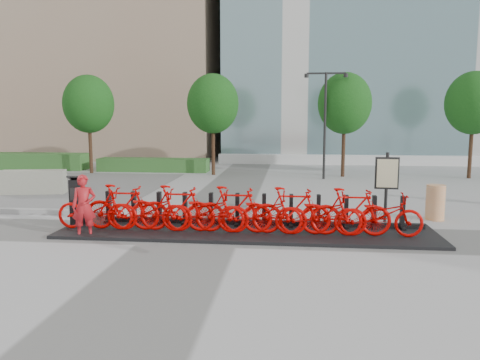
# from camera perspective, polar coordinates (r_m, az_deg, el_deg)

# --- Properties ---
(ground) EXTENTS (120.00, 120.00, 0.00)m
(ground) POSITION_cam_1_polar(r_m,az_deg,el_deg) (12.07, -5.53, -6.55)
(ground) COLOR #A1A1A1
(hedge_a) EXTENTS (10.00, 1.40, 0.90)m
(hedge_a) POSITION_cam_1_polar(r_m,az_deg,el_deg) (29.96, -27.07, 2.10)
(hedge_a) COLOR #356A2C
(hedge_a) RESTS_ON ground
(hedge_b) EXTENTS (6.00, 1.20, 0.70)m
(hedge_b) POSITION_cam_1_polar(r_m,az_deg,el_deg) (25.87, -10.50, 1.83)
(hedge_b) COLOR #356A2C
(hedge_b) RESTS_ON ground
(tree_0) EXTENTS (2.60, 2.60, 5.10)m
(tree_0) POSITION_cam_1_polar(r_m,az_deg,el_deg) (25.66, -17.97, 8.79)
(tree_0) COLOR brown
(tree_0) RESTS_ON ground
(tree_1) EXTENTS (2.60, 2.60, 5.10)m
(tree_1) POSITION_cam_1_polar(r_m,az_deg,el_deg) (23.78, -3.32, 9.26)
(tree_1) COLOR brown
(tree_1) RESTS_ON ground
(tree_2) EXTENTS (2.60, 2.60, 5.10)m
(tree_2) POSITION_cam_1_polar(r_m,az_deg,el_deg) (23.60, 12.65, 9.09)
(tree_2) COLOR brown
(tree_2) RESTS_ON ground
(tree_3) EXTENTS (2.60, 2.60, 5.10)m
(tree_3) POSITION_cam_1_polar(r_m,az_deg,el_deg) (24.99, 26.60, 8.38)
(tree_3) COLOR brown
(tree_3) RESTS_ON ground
(streetlamp) EXTENTS (2.00, 0.20, 5.00)m
(streetlamp) POSITION_cam_1_polar(r_m,az_deg,el_deg) (22.51, 10.34, 8.06)
(streetlamp) COLOR black
(streetlamp) RESTS_ON ground
(dock_pad) EXTENTS (9.60, 2.40, 0.08)m
(dock_pad) POSITION_cam_1_polar(r_m,az_deg,el_deg) (12.16, 0.80, -6.21)
(dock_pad) COLOR black
(dock_pad) RESTS_ON ground
(dock_rail_posts) EXTENTS (8.02, 0.50, 0.85)m
(dock_rail_posts) POSITION_cam_1_polar(r_m,az_deg,el_deg) (12.52, 1.29, -3.63)
(dock_rail_posts) COLOR black
(dock_rail_posts) RESTS_ON dock_pad
(bike_0) EXTENTS (2.01, 0.70, 1.06)m
(bike_0) POSITION_cam_1_polar(r_m,az_deg,el_deg) (12.67, -17.22, -3.36)
(bike_0) COLOR #C80300
(bike_0) RESTS_ON dock_pad
(bike_1) EXTENTS (1.95, 0.55, 1.17)m
(bike_1) POSITION_cam_1_polar(r_m,az_deg,el_deg) (12.40, -14.17, -3.22)
(bike_1) COLOR #C80300
(bike_1) RESTS_ON dock_pad
(bike_2) EXTENTS (2.01, 0.70, 1.06)m
(bike_2) POSITION_cam_1_polar(r_m,az_deg,el_deg) (12.18, -10.97, -3.60)
(bike_2) COLOR #C80300
(bike_2) RESTS_ON dock_pad
(bike_3) EXTENTS (1.95, 0.55, 1.17)m
(bike_3) POSITION_cam_1_polar(r_m,az_deg,el_deg) (11.98, -7.68, -3.43)
(bike_3) COLOR #C80300
(bike_3) RESTS_ON dock_pad
(bike_4) EXTENTS (2.01, 0.70, 1.06)m
(bike_4) POSITION_cam_1_polar(r_m,az_deg,el_deg) (11.84, -4.28, -3.80)
(bike_4) COLOR #C80300
(bike_4) RESTS_ON dock_pad
(bike_5) EXTENTS (1.95, 0.55, 1.17)m
(bike_5) POSITION_cam_1_polar(r_m,az_deg,el_deg) (11.72, -0.81, -3.61)
(bike_5) COLOR #C80300
(bike_5) RESTS_ON dock_pad
(bike_6) EXTENTS (2.01, 0.70, 1.06)m
(bike_6) POSITION_cam_1_polar(r_m,az_deg,el_deg) (11.67, 2.71, -3.96)
(bike_6) COLOR #C80300
(bike_6) RESTS_ON dock_pad
(bike_7) EXTENTS (1.95, 0.55, 1.17)m
(bike_7) POSITION_cam_1_polar(r_m,az_deg,el_deg) (11.63, 6.26, -3.74)
(bike_7) COLOR #C80300
(bike_7) RESTS_ON dock_pad
(bike_8) EXTENTS (2.01, 0.70, 1.06)m
(bike_8) POSITION_cam_1_polar(r_m,az_deg,el_deg) (11.67, 9.80, -4.06)
(bike_8) COLOR #C80300
(bike_8) RESTS_ON dock_pad
(bike_9) EXTENTS (1.95, 0.55, 1.17)m
(bike_9) POSITION_cam_1_polar(r_m,az_deg,el_deg) (11.73, 13.33, -3.81)
(bike_9) COLOR #C80300
(bike_9) RESTS_ON dock_pad
(bike_10) EXTENTS (2.01, 0.70, 1.06)m
(bike_10) POSITION_cam_1_polar(r_m,az_deg,el_deg) (11.85, 16.78, -4.10)
(bike_10) COLOR #C80300
(bike_10) RESTS_ON dock_pad
(kiosk) EXTENTS (0.42, 0.36, 1.33)m
(kiosk) POSITION_cam_1_polar(r_m,az_deg,el_deg) (13.36, -19.21, -2.40)
(kiosk) COLOR black
(kiosk) RESTS_ON dock_pad
(worker_red) EXTENTS (0.66, 0.53, 1.57)m
(worker_red) POSITION_cam_1_polar(r_m,az_deg,el_deg) (12.12, -18.48, -3.06)
(worker_red) COLOR red
(worker_red) RESTS_ON ground
(construction_barrel) EXTENTS (0.60, 0.60, 1.02)m
(construction_barrel) POSITION_cam_1_polar(r_m,az_deg,el_deg) (14.65, 22.71, -2.54)
(construction_barrel) COLOR orange
(construction_barrel) RESTS_ON ground
(jersey_barrier) EXTENTS (2.45, 1.11, 0.91)m
(jersey_barrier) POSITION_cam_1_polar(r_m,az_deg,el_deg) (19.73, -23.88, -0.23)
(jersey_barrier) COLOR #9B9C8C
(jersey_barrier) RESTS_ON ground
(map_sign) EXTENTS (0.65, 0.16, 1.98)m
(map_sign) POSITION_cam_1_polar(r_m,az_deg,el_deg) (13.74, 17.46, 0.45)
(map_sign) COLOR black
(map_sign) RESTS_ON ground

